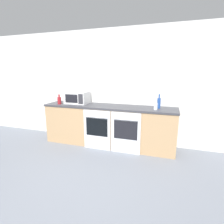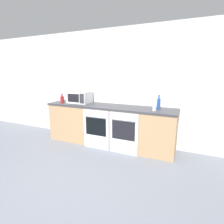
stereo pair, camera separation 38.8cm
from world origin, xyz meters
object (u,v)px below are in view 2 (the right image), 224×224
at_px(microwave, 80,97).
at_px(bottle_red, 62,99).
at_px(oven_left, 96,129).
at_px(bottle_blue, 159,104).
at_px(oven_right, 123,133).
at_px(bottle_clear, 154,107).

height_order(microwave, bottle_red, microwave).
height_order(oven_left, bottle_blue, bottle_blue).
bearing_deg(oven_left, microwave, 149.67).
bearing_deg(oven_right, oven_left, 180.00).
height_order(oven_right, bottle_blue, bottle_blue).
xyz_separation_m(oven_left, bottle_blue, (1.23, 0.38, 0.59)).
bearing_deg(bottle_clear, oven_left, -169.91).
bearing_deg(bottle_clear, microwave, 174.52).
distance_m(microwave, bottle_blue, 1.88).
relative_size(bottle_blue, bottle_clear, 1.55).
distance_m(bottle_blue, bottle_clear, 0.18).
relative_size(microwave, bottle_clear, 2.77).
bearing_deg(bottle_clear, bottle_red, -178.93).
height_order(oven_left, bottle_clear, bottle_clear).
relative_size(bottle_red, bottle_blue, 0.77).
bearing_deg(oven_right, bottle_red, 174.13).
height_order(oven_left, microwave, microwave).
bearing_deg(oven_left, oven_right, 0.00).
bearing_deg(bottle_red, bottle_clear, 1.07).
xyz_separation_m(oven_left, microwave, (-0.66, 0.39, 0.61)).
xyz_separation_m(bottle_blue, bottle_clear, (-0.05, -0.17, -0.04)).
bearing_deg(bottle_clear, bottle_blue, 74.27).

